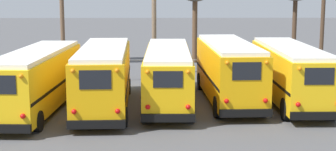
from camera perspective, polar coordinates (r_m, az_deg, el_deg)
The scene contains 8 objects.
ground_plane at distance 27.24m, azimuth 0.00°, elevation -3.40°, with size 160.00×160.00×0.00m, color #4C4C4F.
school_bus_0 at distance 26.59m, azimuth -14.31°, elevation -0.34°, with size 2.87×10.30×3.10m.
school_bus_1 at distance 26.48m, azimuth -7.12°, elevation -0.03°, with size 2.86×10.05×3.21m.
school_bus_2 at distance 27.50m, azimuth -0.01°, elevation 0.24°, with size 2.58×10.66×3.01m.
school_bus_3 at distance 28.07m, azimuth 6.71°, elevation 0.65°, with size 2.83×9.72×3.29m.
school_bus_4 at distance 28.40m, azimuth 13.39°, elevation 0.38°, with size 2.54×10.17×3.10m.
utility_pole at distance 36.12m, azimuth -1.56°, elevation 6.71°, with size 1.80×0.33×8.34m.
fence_line at distance 34.48m, azimuth -0.17°, elevation 1.07°, with size 21.23×0.06×1.42m.
Camera 1 is at (-0.37, -26.52, 6.19)m, focal length 55.00 mm.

